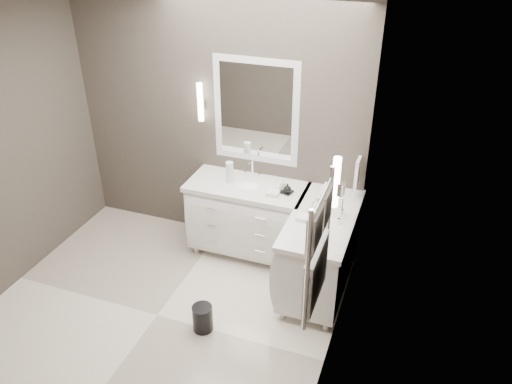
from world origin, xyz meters
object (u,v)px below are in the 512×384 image
(vanity_back, at_px, (247,214))
(waste_bin, at_px, (203,318))
(vanity_right, at_px, (321,248))
(towel_ladder, at_px, (317,255))

(vanity_back, height_order, waste_bin, vanity_back)
(vanity_right, distance_m, waste_bin, 1.29)
(vanity_back, xyz_separation_m, towel_ladder, (1.10, -1.63, 0.91))
(vanity_back, height_order, vanity_right, same)
(towel_ladder, xyz_separation_m, waste_bin, (-1.07, 0.39, -1.26))
(towel_ladder, bearing_deg, waste_bin, 159.83)
(vanity_back, relative_size, towel_ladder, 1.38)
(vanity_right, xyz_separation_m, waste_bin, (-0.84, -0.91, -0.36))
(vanity_back, relative_size, waste_bin, 4.83)
(waste_bin, bearing_deg, vanity_back, 91.41)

